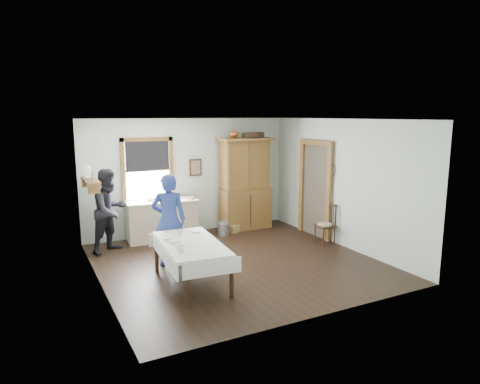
# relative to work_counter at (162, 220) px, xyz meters

# --- Properties ---
(room) EXTENTS (5.01, 5.01, 2.70)m
(room) POSITION_rel_work_counter_xyz_m (0.80, -2.11, 0.90)
(room) COLOR black
(room) RESTS_ON ground
(window) EXTENTS (1.18, 0.07, 1.48)m
(window) POSITION_rel_work_counter_xyz_m (-0.20, 0.35, 1.18)
(window) COLOR white
(window) RESTS_ON room
(doorway) EXTENTS (0.09, 1.14, 2.22)m
(doorway) POSITION_rel_work_counter_xyz_m (3.26, -1.26, 0.71)
(doorway) COLOR #494134
(doorway) RESTS_ON room
(wall_shelf) EXTENTS (0.24, 1.00, 0.44)m
(wall_shelf) POSITION_rel_work_counter_xyz_m (-1.57, -0.57, 1.12)
(wall_shelf) COLOR brown
(wall_shelf) RESTS_ON room
(framed_picture) EXTENTS (0.30, 0.04, 0.40)m
(framed_picture) POSITION_rel_work_counter_xyz_m (0.95, 0.35, 1.10)
(framed_picture) COLOR #342012
(framed_picture) RESTS_ON room
(rug_beater) EXTENTS (0.01, 0.27, 0.27)m
(rug_beater) POSITION_rel_work_counter_xyz_m (3.25, -1.81, 1.27)
(rug_beater) COLOR black
(rug_beater) RESTS_ON room
(work_counter) EXTENTS (1.62, 0.72, 0.91)m
(work_counter) POSITION_rel_work_counter_xyz_m (0.00, 0.00, 0.00)
(work_counter) COLOR #C6B38A
(work_counter) RESTS_ON room
(china_hutch) EXTENTS (1.32, 0.64, 2.23)m
(china_hutch) POSITION_rel_work_counter_xyz_m (2.12, 0.04, 0.66)
(china_hutch) COLOR brown
(china_hutch) RESTS_ON room
(dining_table) EXTENTS (1.10, 1.88, 0.72)m
(dining_table) POSITION_rel_work_counter_xyz_m (-0.34, -2.70, -0.09)
(dining_table) COLOR silver
(dining_table) RESTS_ON room
(spindle_chair) EXTENTS (0.41, 0.41, 0.88)m
(spindle_chair) POSITION_rel_work_counter_xyz_m (3.06, -1.90, -0.01)
(spindle_chair) COLOR #342012
(spindle_chair) RESTS_ON room
(pail) EXTENTS (0.33, 0.33, 0.28)m
(pail) POSITION_rel_work_counter_xyz_m (1.37, -0.27, -0.31)
(pail) COLOR #A5A6AD
(pail) RESTS_ON room
(wicker_basket) EXTENTS (0.37, 0.32, 0.18)m
(wicker_basket) POSITION_rel_work_counter_xyz_m (1.71, -0.16, -0.36)
(wicker_basket) COLOR olive
(wicker_basket) RESTS_ON room
(woman_blue) EXTENTS (0.68, 0.57, 1.60)m
(woman_blue) POSITION_rel_work_counter_xyz_m (-0.37, -1.64, 0.35)
(woman_blue) COLOR navy
(woman_blue) RESTS_ON room
(figure_dark) EXTENTS (0.98, 0.92, 1.59)m
(figure_dark) POSITION_rel_work_counter_xyz_m (-1.18, -0.30, 0.34)
(figure_dark) COLOR black
(figure_dark) RESTS_ON room
(table_cup_a) EXTENTS (0.15, 0.15, 0.10)m
(table_cup_a) POSITION_rel_work_counter_xyz_m (-0.65, -3.09, 0.32)
(table_cup_a) COLOR white
(table_cup_a) RESTS_ON dining_table
(table_cup_b) EXTENTS (0.12, 0.12, 0.10)m
(table_cup_b) POSITION_rel_work_counter_xyz_m (-0.37, -2.24, 0.32)
(table_cup_b) COLOR white
(table_cup_b) RESTS_ON dining_table
(table_bowl) EXTENTS (0.28, 0.28, 0.05)m
(table_bowl) POSITION_rel_work_counter_xyz_m (-0.62, -2.37, 0.29)
(table_bowl) COLOR white
(table_bowl) RESTS_ON dining_table
(counter_book) EXTENTS (0.27, 0.28, 0.02)m
(counter_book) POSITION_rel_work_counter_xyz_m (0.52, -0.13, 0.46)
(counter_book) COLOR #73604C
(counter_book) RESTS_ON work_counter
(counter_bowl) EXTENTS (0.23, 0.23, 0.06)m
(counter_bowl) POSITION_rel_work_counter_xyz_m (-0.24, 0.07, 0.48)
(counter_bowl) COLOR white
(counter_bowl) RESTS_ON work_counter
(shelf_bowl) EXTENTS (0.22, 0.22, 0.05)m
(shelf_bowl) POSITION_rel_work_counter_xyz_m (-1.57, -0.56, 1.14)
(shelf_bowl) COLOR white
(shelf_bowl) RESTS_ON wall_shelf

